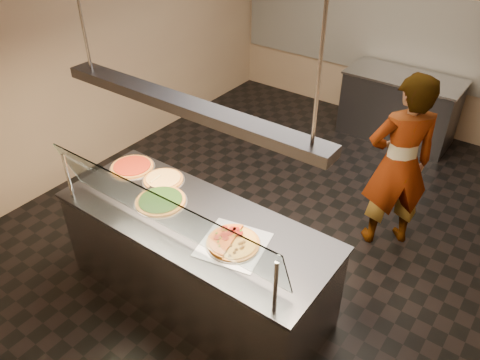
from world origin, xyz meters
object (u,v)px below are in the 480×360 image
Objects in this scene: pizza_spatula at (155,183)px; prep_table at (399,107)px; half_pizza_pepperoni at (223,236)px; sneeze_guard at (161,212)px; perforated_tray at (233,244)px; worker at (399,164)px; pizza_tomato at (132,167)px; half_pizza_sausage at (243,248)px; pizza_cheese at (163,179)px; pizza_spinach at (161,201)px; heat_lamp_housing at (185,106)px; serving_counter at (197,259)px.

pizza_spatula is 0.15× the size of prep_table.
half_pizza_pepperoni reaches higher than prep_table.
perforated_tray is (0.45, 0.28, -0.29)m from sneeze_guard.
worker is (1.65, 1.64, -0.02)m from pizza_spatula.
sneeze_guard is 1.16m from pizza_tomato.
sneeze_guard is at bearing -152.93° from half_pizza_sausage.
pizza_cheese is at bearing 134.46° from sneeze_guard.
worker is at bearing 51.20° from pizza_spinach.
pizza_spinach is at bearing 137.18° from sneeze_guard.
sneeze_guard is at bearing -94.34° from prep_table.
heat_lamp_housing is at bearing -0.35° from pizza_spinach.
pizza_spinach is at bearing 175.79° from perforated_tray.
prep_table is 4.27m from heat_lamp_housing.
half_pizza_pepperoni is 0.96m from pizza_spatula.
sneeze_guard is 3.79× the size of perforated_tray.
pizza_tomato is at bearing 167.88° from half_pizza_pepperoni.
half_pizza_sausage is at bearing -4.05° from pizza_spinach.
half_pizza_pepperoni is (0.36, -0.06, 0.50)m from serving_counter.
half_pizza_sausage is 1.11× the size of pizza_cheese.
serving_counter is 2.13m from worker.
pizza_tomato is 4.01m from prep_table.
pizza_tomato is at bearing 166.76° from serving_counter.
half_pizza_pepperoni is at bearing -12.12° from pizza_tomato.
half_pizza_pepperoni reaches higher than pizza_cheese.
prep_table is (-0.03, 4.05, -0.50)m from half_pizza_pepperoni.
worker is at bearing 71.69° from perforated_tray.
sneeze_guard is 5.60× the size of pizza_cheese.
pizza_cheese is at bearing 156.79° from serving_counter.
pizza_spinach is 0.26m from pizza_spatula.
pizza_tomato is (-0.97, 0.57, -0.28)m from sneeze_guard.
half_pizza_sausage is at bearing -10.62° from pizza_spatula.
sneeze_guard is 1.17× the size of worker.
heat_lamp_housing reaches higher than prep_table.
serving_counter is at bearing 90.00° from sneeze_guard.
half_pizza_pepperoni reaches higher than pizza_tomato.
worker is at bearing 59.27° from heat_lamp_housing.
perforated_tray is 1.48× the size of pizza_cheese.
pizza_cheese is at bearing 3.02° from pizza_tomato.
perforated_tray is 1.06m from pizza_spatula.
pizza_cheese is at bearing 88.97° from pizza_spatula.
sneeze_guard is 0.81m from pizza_spatula.
heat_lamp_housing is at bearing 172.63° from perforated_tray.
prep_table is (0.91, 3.84, -0.49)m from pizza_spatula.
pizza_cheese is (-0.21, 0.25, -0.00)m from pizza_spinach.
sneeze_guard is at bearing 21.67° from worker.
half_pizza_pepperoni is 1.11× the size of pizza_cheese.
sneeze_guard is 1.41× the size of prep_table.
pizza_spinach is 1.16× the size of pizza_cheese.
serving_counter is at bearing 17.45° from worker.
pizza_spatula reaches higher than prep_table.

